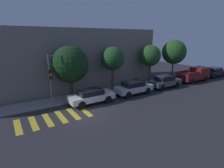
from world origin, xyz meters
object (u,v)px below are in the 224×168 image
(tree_midblock, at_px, (113,59))
(tree_far_end, at_px, (150,56))
(sedan_tail_of_row, at_px, (214,72))
(tree_near_corner, at_px, (70,64))
(sedan_near_corner, at_px, (91,96))
(sedan_far_end, at_px, (165,81))
(sedan_middle, at_px, (134,87))
(tree_behind_truck, at_px, (174,52))
(pickup_truck, at_px, (195,74))
(traffic_light_pole, at_px, (56,71))

(tree_midblock, relative_size, tree_far_end, 0.99)
(sedan_tail_of_row, xyz_separation_m, tree_far_end, (-11.92, 2.41, 3.00))
(tree_near_corner, distance_m, tree_midblock, 5.06)
(sedan_near_corner, relative_size, sedan_far_end, 1.01)
(tree_near_corner, height_order, tree_midblock, tree_near_corner)
(sedan_far_end, relative_size, sedan_tail_of_row, 1.02)
(sedan_near_corner, distance_m, tree_midblock, 5.56)
(sedan_middle, height_order, tree_near_corner, tree_near_corner)
(sedan_far_end, xyz_separation_m, tree_midblock, (-6.26, 2.41, 2.99))
(sedan_near_corner, xyz_separation_m, sedan_far_end, (10.25, 0.00, 0.04))
(sedan_tail_of_row, height_order, tree_near_corner, tree_near_corner)
(tree_near_corner, bearing_deg, tree_midblock, 0.00)
(sedan_far_end, relative_size, tree_behind_truck, 0.74)
(sedan_middle, distance_m, tree_midblock, 4.04)
(sedan_far_end, bearing_deg, sedan_near_corner, -180.00)
(tree_far_end, bearing_deg, sedan_middle, -152.66)
(tree_near_corner, bearing_deg, tree_behind_truck, 0.00)
(tree_near_corner, xyz_separation_m, tree_far_end, (10.92, 0.00, 0.24))
(pickup_truck, height_order, tree_near_corner, tree_near_corner)
(sedan_far_end, bearing_deg, traffic_light_pole, 174.46)
(sedan_near_corner, distance_m, sedan_tail_of_row, 21.78)
(sedan_tail_of_row, height_order, tree_midblock, tree_midblock)
(traffic_light_pole, relative_size, pickup_truck, 0.90)
(sedan_far_end, height_order, tree_far_end, tree_far_end)
(traffic_light_pole, distance_m, tree_midblock, 6.91)
(sedan_middle, xyz_separation_m, sedan_far_end, (5.04, 0.00, 0.01))
(sedan_tail_of_row, relative_size, tree_behind_truck, 0.73)
(sedan_near_corner, height_order, tree_midblock, tree_midblock)
(traffic_light_pole, height_order, sedan_near_corner, traffic_light_pole)
(sedan_far_end, xyz_separation_m, pickup_truck, (6.32, -0.00, 0.18))
(sedan_near_corner, bearing_deg, tree_behind_truck, 9.37)
(pickup_truck, bearing_deg, sedan_far_end, 180.00)
(sedan_near_corner, xyz_separation_m, sedan_middle, (5.21, 0.00, 0.03))
(tree_behind_truck, bearing_deg, sedan_tail_of_row, -18.53)
(sedan_middle, relative_size, pickup_truck, 0.84)
(sedan_far_end, distance_m, tree_behind_truck, 5.95)
(traffic_light_pole, xyz_separation_m, tree_midblock, (6.80, 1.14, 0.52))
(tree_far_end, bearing_deg, tree_behind_truck, 0.00)
(pickup_truck, xyz_separation_m, tree_far_end, (-6.71, 2.41, 2.82))
(traffic_light_pole, xyz_separation_m, sedan_far_end, (13.06, -1.27, -2.47))
(sedan_near_corner, relative_size, pickup_truck, 0.83)
(traffic_light_pole, relative_size, tree_behind_truck, 0.82)
(traffic_light_pole, bearing_deg, sedan_far_end, -5.54)
(sedan_near_corner, bearing_deg, tree_near_corner, 113.84)
(sedan_tail_of_row, distance_m, tree_behind_truck, 8.25)
(sedan_middle, distance_m, pickup_truck, 11.37)
(sedan_middle, bearing_deg, sedan_tail_of_row, -0.00)
(tree_behind_truck, bearing_deg, sedan_near_corner, -170.63)
(tree_midblock, bearing_deg, tree_far_end, 0.00)
(sedan_middle, xyz_separation_m, tree_far_end, (4.66, 2.41, 3.02))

